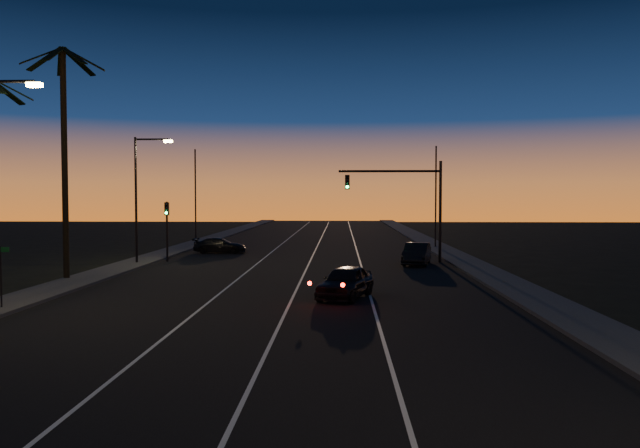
{
  "coord_description": "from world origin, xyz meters",
  "views": [
    {
      "loc": [
        2.66,
        -3.1,
        4.53
      ],
      "look_at": [
        1.78,
        23.14,
        3.39
      ],
      "focal_mm": 35.0,
      "sensor_mm": 36.0,
      "label": 1
    }
  ],
  "objects_px": {
    "signal_mast": "(406,193)",
    "right_car": "(417,254)",
    "cross_car": "(220,245)",
    "lead_car": "(346,282)"
  },
  "relations": [
    {
      "from": "signal_mast",
      "to": "right_car",
      "type": "xyz_separation_m",
      "value": [
        0.58,
        -1.52,
        -4.05
      ]
    },
    {
      "from": "right_car",
      "to": "cross_car",
      "type": "distance_m",
      "value": 16.89
    },
    {
      "from": "lead_car",
      "to": "right_car",
      "type": "bearing_deg",
      "value": 70.71
    },
    {
      "from": "lead_car",
      "to": "cross_car",
      "type": "xyz_separation_m",
      "value": [
        -9.95,
        21.98,
        -0.11
      ]
    },
    {
      "from": "cross_car",
      "to": "signal_mast",
      "type": "bearing_deg",
      "value": -24.95
    },
    {
      "from": "lead_car",
      "to": "right_car",
      "type": "relative_size",
      "value": 1.08
    },
    {
      "from": "signal_mast",
      "to": "lead_car",
      "type": "height_order",
      "value": "signal_mast"
    },
    {
      "from": "right_car",
      "to": "lead_car",
      "type": "bearing_deg",
      "value": -109.29
    },
    {
      "from": "signal_mast",
      "to": "lead_car",
      "type": "distance_m",
      "value": 16.45
    },
    {
      "from": "lead_car",
      "to": "cross_car",
      "type": "height_order",
      "value": "lead_car"
    }
  ]
}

